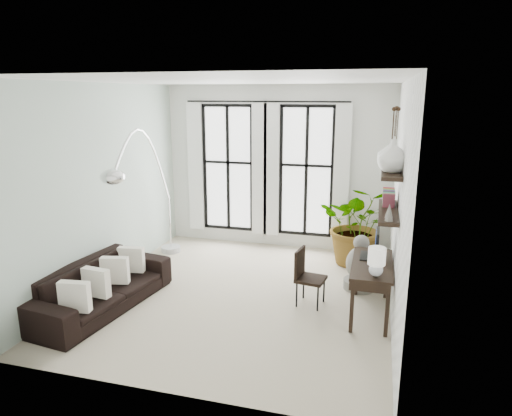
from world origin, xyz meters
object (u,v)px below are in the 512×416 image
at_px(sofa, 101,286).
at_px(desk, 372,268).
at_px(plant, 358,225).
at_px(desk_chair, 306,273).
at_px(buddha, 360,266).
at_px(arc_lamp, 144,162).

bearing_deg(sofa, desk, -70.77).
bearing_deg(plant, desk_chair, -108.82).
height_order(desk_chair, buddha, buddha).
distance_m(sofa, plant, 4.46).
distance_m(plant, arc_lamp, 3.89).
distance_m(desk, arc_lamp, 3.88).
relative_size(sofa, buddha, 2.57).
bearing_deg(plant, desk, -82.07).
distance_m(arc_lamp, buddha, 3.83).
bearing_deg(desk_chair, plant, 80.11).
height_order(sofa, buddha, buddha).
height_order(plant, desk, plant).
bearing_deg(desk_chair, desk, 0.02).
xyz_separation_m(plant, desk, (0.28, -2.02, -0.03)).
distance_m(sofa, desk_chair, 2.97).
bearing_deg(sofa, arc_lamp, 3.13).
bearing_deg(arc_lamp, desk, -7.83).
distance_m(sofa, buddha, 3.93).
bearing_deg(arc_lamp, buddha, 6.57).
relative_size(sofa, desk_chair, 2.73).
bearing_deg(buddha, desk_chair, -134.45).
bearing_deg(desk_chair, arc_lamp, -178.54).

